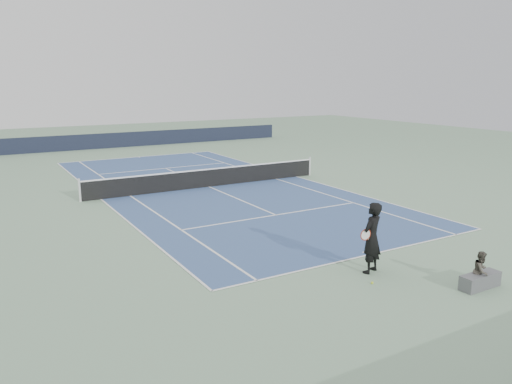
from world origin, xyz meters
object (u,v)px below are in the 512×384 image
tennis_net (209,177)px  spectator_bench (481,276)px  tennis_ball (372,283)px  tennis_player (372,238)px

tennis_net → spectator_bench: (0.74, -15.26, -0.16)m
tennis_ball → tennis_player: bearing=51.1°
tennis_net → tennis_player: tennis_player is taller
tennis_net → tennis_ball: tennis_net is taller
spectator_bench → tennis_ball: bearing=144.4°
tennis_net → tennis_player: size_ratio=6.27×
tennis_net → tennis_ball: (-1.53, -13.63, -0.47)m
tennis_player → tennis_net: bearing=85.7°
tennis_ball → spectator_bench: (2.28, -1.63, 0.31)m
tennis_net → spectator_bench: 15.28m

